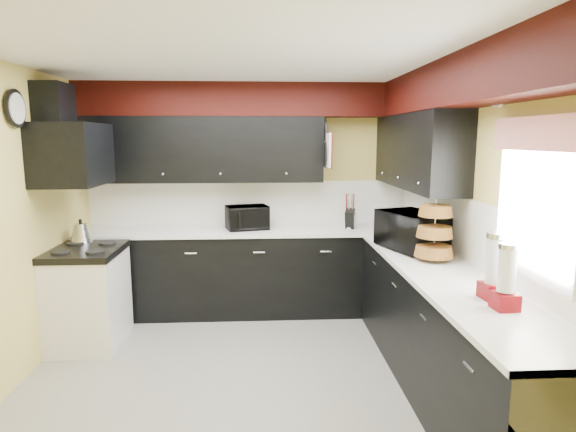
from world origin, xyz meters
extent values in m
plane|color=gray|center=(0.00, 0.00, 0.00)|extent=(3.60, 3.60, 0.00)
cube|color=#E0C666|center=(0.00, 1.80, 1.25)|extent=(3.60, 0.06, 2.50)
cube|color=#E0C666|center=(1.80, 0.00, 1.25)|extent=(0.06, 3.60, 2.50)
cube|color=#E0C666|center=(-1.80, 0.00, 1.25)|extent=(0.06, 3.60, 2.50)
cube|color=white|center=(0.00, 0.00, 2.50)|extent=(3.60, 3.60, 0.06)
cube|color=black|center=(0.00, 1.50, 0.45)|extent=(3.60, 0.60, 0.90)
cube|color=black|center=(1.50, -0.30, 0.45)|extent=(0.60, 3.00, 0.90)
cube|color=white|center=(0.00, 1.50, 0.92)|extent=(3.62, 0.64, 0.04)
cube|color=white|center=(1.50, -0.30, 0.92)|extent=(0.64, 3.02, 0.04)
cube|color=white|center=(0.00, 1.79, 1.19)|extent=(3.60, 0.02, 0.50)
cube|color=white|center=(1.79, 0.00, 1.19)|extent=(0.02, 3.60, 0.50)
cube|color=black|center=(-0.50, 1.62, 1.80)|extent=(2.60, 0.35, 0.70)
cube|color=black|center=(1.62, 0.90, 1.80)|extent=(0.35, 1.80, 0.70)
cube|color=black|center=(0.00, 1.62, 2.33)|extent=(3.60, 0.36, 0.35)
cube|color=black|center=(1.62, -0.18, 2.33)|extent=(0.36, 3.24, 0.35)
cube|color=white|center=(-1.50, 0.75, 0.43)|extent=(0.60, 0.75, 0.86)
cube|color=black|center=(-1.50, 0.75, 0.89)|extent=(0.62, 0.77, 0.06)
cube|color=black|center=(-1.55, 0.75, 1.78)|extent=(0.50, 0.78, 0.55)
cube|color=black|center=(-1.68, 0.75, 2.20)|extent=(0.24, 0.40, 0.40)
cube|color=red|center=(1.73, -0.90, 1.95)|extent=(0.04, 0.88, 0.20)
cube|color=white|center=(0.83, 1.30, 1.80)|extent=(0.03, 0.26, 0.35)
imported|color=black|center=(-0.02, 1.51, 1.07)|extent=(0.52, 0.46, 0.25)
imported|color=black|center=(1.47, 0.46, 1.11)|extent=(0.58, 0.71, 0.34)
cylinder|color=silver|center=(1.10, 1.49, 1.02)|extent=(0.14, 0.14, 0.15)
cube|color=black|center=(1.10, 1.47, 1.05)|extent=(0.13, 0.16, 0.21)
camera|label=1|loc=(0.13, -3.67, 1.92)|focal=30.00mm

